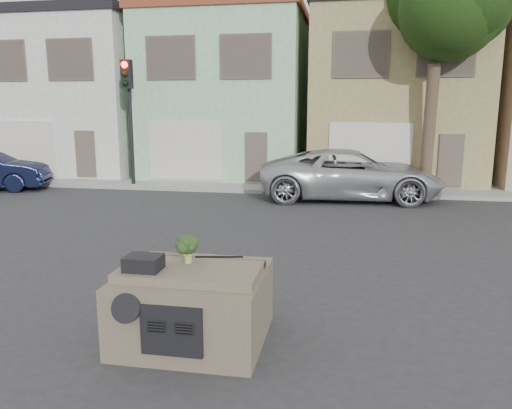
# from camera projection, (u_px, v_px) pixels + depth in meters

# --- Properties ---
(ground_plane) EXTENTS (120.00, 120.00, 0.00)m
(ground_plane) POSITION_uv_depth(u_px,v_px,m) (239.00, 272.00, 10.08)
(ground_plane) COLOR #303033
(ground_plane) RESTS_ON ground
(sidewalk) EXTENTS (40.00, 3.00, 0.15)m
(sidewalk) POSITION_uv_depth(u_px,v_px,m) (294.00, 187.00, 20.20)
(sidewalk) COLOR gray
(sidewalk) RESTS_ON ground
(townhouse_white) EXTENTS (7.20, 8.20, 7.55)m
(townhouse_white) POSITION_uv_depth(u_px,v_px,m) (87.00, 96.00, 25.27)
(townhouse_white) COLOR silver
(townhouse_white) RESTS_ON ground
(townhouse_mint) EXTENTS (7.20, 8.20, 7.55)m
(townhouse_mint) POSITION_uv_depth(u_px,v_px,m) (231.00, 95.00, 23.95)
(townhouse_mint) COLOR #96D1A0
(townhouse_mint) RESTS_ON ground
(townhouse_tan) EXTENTS (7.20, 8.20, 7.55)m
(townhouse_tan) POSITION_uv_depth(u_px,v_px,m) (392.00, 95.00, 22.64)
(townhouse_tan) COLOR #988957
(townhouse_tan) RESTS_ON ground
(silver_pickup) EXTENTS (6.57, 3.33, 1.78)m
(silver_pickup) POSITION_uv_depth(u_px,v_px,m) (350.00, 199.00, 17.93)
(silver_pickup) COLOR #B8BCC1
(silver_pickup) RESTS_ON ground
(traffic_signal) EXTENTS (0.40, 0.40, 5.10)m
(traffic_signal) POSITION_uv_depth(u_px,v_px,m) (130.00, 125.00, 19.89)
(traffic_signal) COLOR black
(traffic_signal) RESTS_ON ground
(tree_near) EXTENTS (4.40, 4.00, 8.50)m
(tree_near) POSITION_uv_depth(u_px,v_px,m) (432.00, 79.00, 17.84)
(tree_near) COLOR #1A340E
(tree_near) RESTS_ON ground
(car_dashboard) EXTENTS (2.00, 1.80, 1.12)m
(car_dashboard) POSITION_uv_depth(u_px,v_px,m) (194.00, 302.00, 7.08)
(car_dashboard) COLOR brown
(car_dashboard) RESTS_ON ground
(instrument_hump) EXTENTS (0.48, 0.38, 0.20)m
(instrument_hump) POSITION_uv_depth(u_px,v_px,m) (144.00, 263.00, 6.72)
(instrument_hump) COLOR black
(instrument_hump) RESTS_ON car_dashboard
(wiper_arm) EXTENTS (0.69, 0.15, 0.02)m
(wiper_arm) POSITION_uv_depth(u_px,v_px,m) (219.00, 257.00, 7.29)
(wiper_arm) COLOR black
(wiper_arm) RESTS_ON car_dashboard
(broccoli) EXTENTS (0.42, 0.42, 0.42)m
(broccoli) POSITION_uv_depth(u_px,v_px,m) (188.00, 248.00, 7.00)
(broccoli) COLOR #1D3215
(broccoli) RESTS_ON car_dashboard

